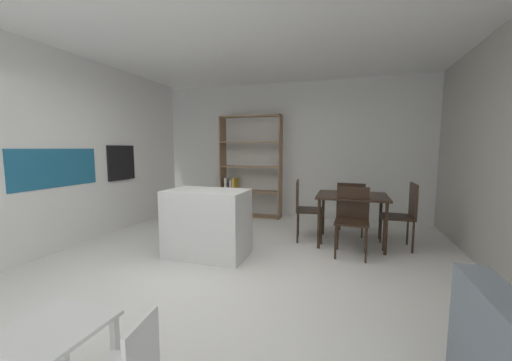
% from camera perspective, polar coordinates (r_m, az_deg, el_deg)
% --- Properties ---
extents(ground_plane, '(8.85, 8.85, 0.00)m').
position_cam_1_polar(ground_plane, '(3.59, -7.98, -17.41)').
color(ground_plane, silver).
extents(ceiling_slab, '(6.13, 6.44, 0.06)m').
position_cam_1_polar(ceiling_slab, '(3.57, -8.76, 29.04)').
color(ceiling_slab, white).
rests_on(ceiling_slab, ground_plane).
extents(back_partition, '(6.13, 0.06, 2.79)m').
position_cam_1_polar(back_partition, '(6.31, 4.41, 5.87)').
color(back_partition, silver).
rests_on(back_partition, ground_plane).
extents(tall_cabinet_run_left, '(0.61, 5.81, 2.79)m').
position_cam_1_polar(tall_cabinet_run_left, '(5.08, -37.02, 4.54)').
color(tall_cabinet_run_left, white).
rests_on(tall_cabinet_run_left, ground_plane).
extents(cabinet_niche_splashback, '(0.01, 1.27, 0.53)m').
position_cam_1_polar(cabinet_niche_splashback, '(4.87, -34.30, 2.00)').
color(cabinet_niche_splashback, '#1E6084').
rests_on(cabinet_niche_splashback, ground_plane).
extents(built_in_oven, '(0.06, 0.60, 0.60)m').
position_cam_1_polar(built_in_oven, '(5.67, -24.72, 3.18)').
color(built_in_oven, black).
rests_on(built_in_oven, ground_plane).
extents(kitchen_island, '(1.06, 0.64, 0.89)m').
position_cam_1_polar(kitchen_island, '(4.01, -9.47, -8.16)').
color(kitchen_island, white).
rests_on(kitchen_island, ground_plane).
extents(open_bookshelf, '(1.30, 0.34, 2.11)m').
position_cam_1_polar(open_bookshelf, '(6.20, -1.51, 2.26)').
color(open_bookshelf, '#997551').
rests_on(open_bookshelf, ground_plane).
extents(child_table, '(0.50, 0.51, 0.47)m').
position_cam_1_polar(child_table, '(2.15, -34.65, -24.26)').
color(child_table, white).
rests_on(child_table, ground_plane).
extents(dining_table, '(1.01, 0.85, 0.75)m').
position_cam_1_polar(dining_table, '(4.62, 18.13, -3.65)').
color(dining_table, black).
rests_on(dining_table, ground_plane).
extents(dining_chair_far, '(0.46, 0.43, 0.88)m').
position_cam_1_polar(dining_chair_far, '(5.09, 17.98, -4.18)').
color(dining_chair_far, black).
rests_on(dining_chair_far, ground_plane).
extents(dining_chair_island_side, '(0.47, 0.51, 0.94)m').
position_cam_1_polar(dining_chair_island_side, '(4.67, 9.22, -4.58)').
color(dining_chair_island_side, black).
rests_on(dining_chair_island_side, ground_plane).
extents(dining_chair_near, '(0.45, 0.46, 0.91)m').
position_cam_1_polar(dining_chair_near, '(4.21, 18.19, -6.30)').
color(dining_chair_near, black).
rests_on(dining_chair_near, ground_plane).
extents(dining_chair_window_side, '(0.43, 0.44, 0.95)m').
position_cam_1_polar(dining_chair_window_side, '(4.71, 26.98, -5.19)').
color(dining_chair_window_side, black).
rests_on(dining_chair_window_side, ground_plane).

